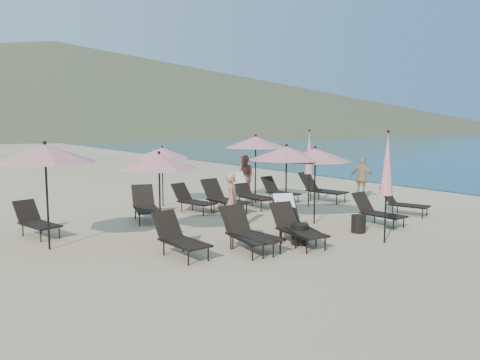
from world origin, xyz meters
TOP-DOWN VIEW (x-y plane):
  - ground at (0.00, 0.00)m, footprint 800.00×800.00m
  - volcanic_headland at (71.37, 302.62)m, footprint 690.00×690.00m
  - lounger_0 at (-3.94, 0.18)m, footprint 0.75×1.62m
  - lounger_1 at (-2.50, -0.27)m, footprint 0.78×1.68m
  - lounger_2 at (-0.93, 0.01)m, footprint 1.11×1.80m
  - lounger_3 at (-1.22, -0.49)m, footprint 0.76×1.68m
  - lounger_4 at (2.16, -0.03)m, footprint 0.70×1.57m
  - lounger_5 at (4.09, 0.57)m, footprint 1.01×1.59m
  - lounger_6 at (-6.17, 3.87)m, footprint 0.97×1.62m
  - lounger_7 at (-3.05, 4.25)m, footprint 1.08×1.84m
  - lounger_8 at (-1.26, 4.66)m, footprint 1.03×1.69m
  - lounger_9 at (-0.39, 4.15)m, footprint 0.90×1.87m
  - lounger_10 at (0.84, 4.43)m, footprint 0.85×1.94m
  - lounger_11 at (3.82, 4.00)m, footprint 1.10×1.94m
  - lounger_12 at (-2.40, -0.22)m, footprint 0.80×1.69m
  - lounger_13 at (2.47, 4.82)m, footprint 0.80×1.63m
  - umbrella_open_0 at (-3.71, 1.68)m, footprint 2.05×2.05m
  - umbrella_open_1 at (0.01, 1.40)m, footprint 2.15×2.15m
  - umbrella_open_2 at (0.82, 1.09)m, footprint 2.08×2.08m
  - umbrella_open_3 at (-1.57, 6.28)m, footprint 1.98×1.98m
  - umbrella_open_4 at (1.60, 5.12)m, footprint 2.33×2.33m
  - umbrella_open_5 at (-6.18, 2.30)m, footprint 2.30×2.30m
  - umbrella_closed_0 at (0.69, -1.53)m, footprint 0.32×0.32m
  - umbrella_closed_1 at (2.63, 3.37)m, footprint 0.31×0.31m
  - side_table_0 at (-1.11, -0.50)m, footprint 0.41×0.41m
  - side_table_1 at (1.01, -0.41)m, footprint 0.38×0.38m
  - beachgoer_a at (-1.60, 1.71)m, footprint 0.65×0.68m
  - beachgoer_b at (2.15, 6.62)m, footprint 0.71×0.87m
  - beachgoer_c at (5.47, 3.48)m, footprint 0.74×1.04m

SIDE VIEW (x-z plane):
  - ground at x=0.00m, z-range 0.00..0.00m
  - side_table_1 at x=1.01m, z-range 0.00..0.46m
  - side_table_0 at x=-1.11m, z-range 0.00..0.49m
  - lounger_5 at x=4.09m, z-range -0.03..0.83m
  - lounger_6 at x=-6.17m, z-range -0.03..0.84m
  - lounger_4 at x=2.16m, z-range -0.03..0.85m
  - lounger_13 at x=2.47m, z-range -0.03..0.87m
  - lounger_0 at x=-3.94m, z-range -0.03..0.87m
  - lounger_8 at x=-1.26m, z-range -0.03..0.88m
  - lounger_1 at x=-2.50m, z-range -0.03..0.91m
  - lounger_3 at x=-1.22m, z-range -0.03..0.91m
  - lounger_12 at x=-2.40m, z-range -0.03..0.91m
  - lounger_7 at x=-3.05m, z-range -0.03..0.96m
  - lounger_9 at x=-0.39m, z-range -0.03..1.00m
  - lounger_11 at x=3.82m, z-range -0.03..1.02m
  - lounger_2 at x=-0.93m, z-range -0.02..1.04m
  - lounger_10 at x=0.84m, z-range -0.03..1.15m
  - beachgoer_a at x=-1.60m, z-range 0.00..1.56m
  - beachgoer_c at x=5.47m, z-range 0.00..1.64m
  - beachgoer_b at x=2.15m, z-range 0.00..1.67m
  - umbrella_closed_1 at x=2.63m, z-range 0.53..3.22m
  - umbrella_open_3 at x=-1.57m, z-range 0.82..2.94m
  - umbrella_closed_0 at x=0.69m, z-range 0.53..3.25m
  - umbrella_open_0 at x=-3.71m, z-range 0.85..3.05m
  - umbrella_open_2 at x=0.82m, z-range 0.86..3.10m
  - umbrella_open_1 at x=0.01m, z-range 0.89..3.20m
  - umbrella_open_5 at x=-6.18m, z-range 0.95..3.43m
  - umbrella_open_4 at x=1.60m, z-range 0.96..3.48m
  - volcanic_headland at x=71.37m, z-range -1.01..53.99m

